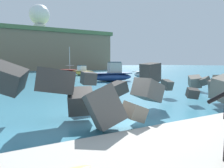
# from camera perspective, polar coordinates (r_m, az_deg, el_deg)

# --- Properties ---
(ground_plane) EXTENTS (400.00, 400.00, 0.00)m
(ground_plane) POSITION_cam_1_polar(r_m,az_deg,el_deg) (7.75, 0.07, -10.80)
(ground_plane) COLOR teal
(walkway_path) EXTENTS (48.00, 4.40, 0.24)m
(walkway_path) POSITION_cam_1_polar(r_m,az_deg,el_deg) (4.75, 24.13, -21.15)
(walkway_path) COLOR #B2ADA3
(walkway_path) RESTS_ON ground
(breakwater_jetty) EXTENTS (31.64, 6.86, 2.76)m
(breakwater_jetty) POSITION_cam_1_polar(r_m,az_deg,el_deg) (8.23, -24.38, -1.56)
(breakwater_jetty) COLOR #3D3A38
(breakwater_jetty) RESTS_ON ground
(boat_near_left) EXTENTS (3.77, 5.07, 5.91)m
(boat_near_left) POSITION_cam_1_polar(r_m,az_deg,el_deg) (43.81, -12.70, 3.73)
(boat_near_left) COLOR maroon
(boat_near_left) RESTS_ON ground
(boat_near_centre) EXTENTS (5.59, 2.97, 2.47)m
(boat_near_centre) POSITION_cam_1_polar(r_m,az_deg,el_deg) (24.36, 0.03, 2.68)
(boat_near_centre) COLOR navy
(boat_near_centre) RESTS_ON ground
(boat_mid_centre) EXTENTS (3.04, 4.90, 1.93)m
(boat_mid_centre) POSITION_cam_1_polar(r_m,az_deg,el_deg) (36.48, -8.76, 3.51)
(boat_mid_centre) COLOR #EAC64C
(boat_mid_centre) RESTS_ON ground
(boat_mid_right) EXTENTS (5.11, 2.62, 2.10)m
(boat_mid_right) POSITION_cam_1_polar(r_m,az_deg,el_deg) (31.57, 9.85, 3.22)
(boat_mid_right) COLOR white
(boat_mid_right) RESTS_ON ground
(mooring_buoy_inner) EXTENTS (0.44, 0.44, 0.44)m
(mooring_buoy_inner) POSITION_cam_1_polar(r_m,az_deg,el_deg) (40.38, -27.12, 2.59)
(mooring_buoy_inner) COLOR yellow
(mooring_buoy_inner) RESTS_ON ground
(radar_dome) EXTENTS (7.27, 7.27, 10.47)m
(radar_dome) POSITION_cam_1_polar(r_m,az_deg,el_deg) (78.98, -20.81, 18.24)
(radar_dome) COLOR silver
(radar_dome) RESTS_ON headland_bluff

